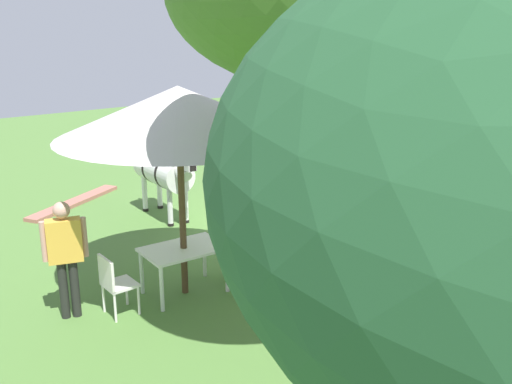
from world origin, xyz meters
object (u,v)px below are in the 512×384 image
Objects in this scene: guest_beside_umbrella at (65,249)px; zebra_nearest_camera at (164,172)px; zebra_toward_hut at (394,159)px; standing_watcher at (252,147)px; zebra_by_umbrella at (342,192)px; patio_chair_near_hut at (114,281)px; striped_lounge_chair at (262,194)px; patio_chair_west_end at (248,246)px; patio_dining_table at (184,253)px; shade_umbrella at (178,112)px.

guest_beside_umbrella is 0.75× the size of zebra_nearest_camera.
standing_watcher is at bearing -148.55° from zebra_toward_hut.
zebra_toward_hut reaches higher than zebra_by_umbrella.
zebra_by_umbrella reaches higher than patio_chair_near_hut.
guest_beside_umbrella is at bearing 177.18° from striped_lounge_chair.
patio_chair_west_end is 0.53× the size of guest_beside_umbrella.
guest_beside_umbrella is 5.15m from zebra_by_umbrella.
zebra_by_umbrella reaches higher than striped_lounge_chair.
zebra_by_umbrella is at bearing -179.75° from patio_dining_table.
guest_beside_umbrella is 1.77× the size of striped_lounge_chair.
standing_watcher reaches higher than zebra_by_umbrella.
patio_chair_west_end is at bearing -87.56° from zebra_by_umbrella.
guest_beside_umbrella is (2.80, -0.48, 0.50)m from patio_chair_west_end.
patio_chair_west_end is at bearing -74.55° from zebra_toward_hut.
patio_chair_west_end and patio_chair_near_hut have the same top height.
zebra_nearest_camera is (-0.44, -3.43, 0.49)m from patio_chair_west_end.
zebra_toward_hut reaches higher than striped_lounge_chair.
patio_dining_table is 1.42× the size of patio_chair_near_hut.
patio_dining_table is at bearing 165.96° from shade_umbrella.
patio_dining_table is at bearing -90.81° from zebra_by_umbrella.
zebra_by_umbrella is (-2.34, -0.14, 0.45)m from patio_chair_west_end.
guest_beside_umbrella is at bearing -82.43° from zebra_toward_hut.
patio_chair_near_hut is (1.15, -0.00, -0.12)m from patio_dining_table.
patio_chair_west_end is at bearing 173.60° from shade_umbrella.
striped_lounge_chair is at bearing -144.16° from shade_umbrella.
patio_dining_table is at bearing 90.00° from patio_chair_near_hut.
zebra_by_umbrella is 1.04× the size of zebra_toward_hut.
zebra_toward_hut is (-7.43, -1.03, 0.48)m from patio_chair_near_hut.
zebra_nearest_camera is (-3.25, -2.94, -0.02)m from guest_beside_umbrella.
guest_beside_umbrella is 4.38m from zebra_nearest_camera.
patio_chair_west_end is 0.40× the size of zebra_nearest_camera.
shade_umbrella reaches higher than zebra_nearest_camera.
standing_watcher reaches higher than striped_lounge_chair.
striped_lounge_chair is at bearing -144.16° from patio_dining_table.
patio_chair_near_hut is 0.93× the size of striped_lounge_chair.
patio_chair_near_hut is 7.08m from standing_watcher.
shade_umbrella is at bearing 90.79° from standing_watcher.
striped_lounge_chair is at bearing 173.40° from zebra_by_umbrella.
patio_chair_west_end is at bearing 99.82° from standing_watcher.
guest_beside_umbrella reaches higher than zebra_by_umbrella.
shade_umbrella is 2.05× the size of guest_beside_umbrella.
striped_lounge_chair is 0.43× the size of zebra_nearest_camera.
guest_beside_umbrella reaches higher than patio_chair_near_hut.
patio_chair_near_hut is 0.40× the size of zebra_toward_hut.
standing_watcher is 3.11m from zebra_nearest_camera.
striped_lounge_chair is (-3.74, -2.70, -2.54)m from shade_umbrella.
zebra_toward_hut is at bearing -70.84° from patio_chair_west_end.
patio_chair_west_end is 5.29m from zebra_toward_hut.
patio_chair_near_hut reaches higher than striped_lounge_chair.
shade_umbrella reaches higher than standing_watcher.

